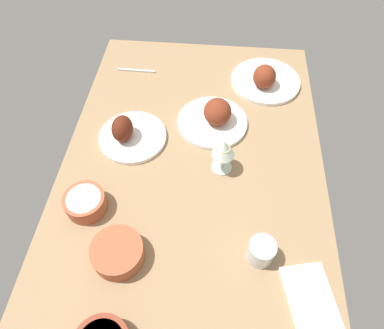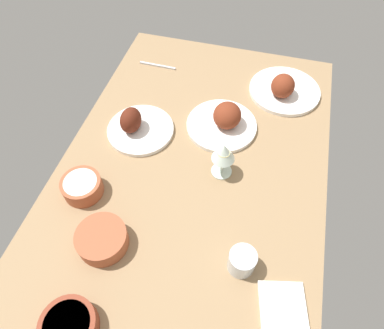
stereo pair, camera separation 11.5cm
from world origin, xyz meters
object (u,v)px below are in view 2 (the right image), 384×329
at_px(plate_near_viewer, 224,121).
at_px(wine_glass, 224,154).
at_px(bowl_soup, 69,326).
at_px(fork_loose, 158,66).
at_px(bowl_cream, 82,186).
at_px(water_tumbler, 242,261).
at_px(folded_napkin, 284,319).
at_px(plate_far_side, 137,126).
at_px(bowl_onions, 102,239).
at_px(plate_center_main, 284,89).

height_order(plate_near_viewer, wine_glass, wine_glass).
distance_m(bowl_soup, fork_loose, 1.06).
bearing_deg(bowl_cream, water_tumbler, -101.82).
height_order(bowl_soup, fork_loose, bowl_soup).
distance_m(bowl_soup, folded_napkin, 0.55).
bearing_deg(plate_far_side, bowl_onions, -172.58).
distance_m(water_tumbler, folded_napkin, 0.18).
bearing_deg(folded_napkin, plate_far_side, 49.04).
bearing_deg(bowl_cream, plate_near_viewer, -43.88).
distance_m(bowl_soup, water_tumbler, 0.47).
bearing_deg(bowl_soup, folded_napkin, -72.97).
height_order(bowl_onions, wine_glass, wine_glass).
xyz_separation_m(folded_napkin, fork_loose, (0.89, 0.64, -0.00)).
distance_m(plate_near_viewer, wine_glass, 0.22).
height_order(plate_center_main, water_tumbler, plate_center_main).
distance_m(plate_near_viewer, plate_far_side, 0.32).
distance_m(water_tumbler, fork_loose, 0.93).
xyz_separation_m(bowl_soup, wine_glass, (0.58, -0.27, 0.07)).
bearing_deg(plate_center_main, bowl_onions, 150.57).
bearing_deg(plate_near_viewer, fork_loose, 52.21).
relative_size(plate_far_side, bowl_soup, 1.71).
bearing_deg(water_tumbler, bowl_cream, 78.18).
relative_size(plate_near_viewer, fork_loose, 1.61).
distance_m(bowl_cream, folded_napkin, 0.71).
distance_m(bowl_onions, water_tumbler, 0.40).
relative_size(bowl_cream, bowl_onions, 0.86).
distance_m(plate_center_main, folded_napkin, 0.86).
bearing_deg(plate_far_side, fork_loose, 7.01).
distance_m(plate_near_viewer, folded_napkin, 0.68).
bearing_deg(plate_near_viewer, plate_center_main, -39.44).
bearing_deg(plate_far_side, wine_glass, -106.10).
relative_size(wine_glass, water_tumbler, 1.82).
height_order(wine_glass, folded_napkin, wine_glass).
height_order(plate_near_viewer, bowl_cream, plate_near_viewer).
relative_size(bowl_onions, folded_napkin, 0.78).
bearing_deg(bowl_cream, plate_far_side, -14.79).
distance_m(plate_center_main, bowl_soup, 1.10).
xyz_separation_m(bowl_soup, bowl_onions, (0.23, 0.01, 0.00)).
xyz_separation_m(plate_near_viewer, bowl_cream, (-0.40, 0.38, -0.00)).
height_order(wine_glass, water_tumbler, wine_glass).
bearing_deg(plate_center_main, wine_glass, 160.03).
xyz_separation_m(plate_near_viewer, plate_far_side, (-0.10, 0.30, -0.00)).
xyz_separation_m(bowl_cream, bowl_soup, (-0.38, -0.15, -0.00)).
bearing_deg(bowl_soup, fork_loose, 6.36).
relative_size(folded_napkin, fork_loose, 1.19).
height_order(bowl_onions, folded_napkin, bowl_onions).
bearing_deg(plate_near_viewer, water_tumbler, -162.98).
height_order(bowl_cream, bowl_onions, bowl_cream).
distance_m(wine_glass, water_tumbler, 0.33).
height_order(bowl_soup, water_tumbler, water_tumbler).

